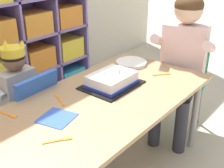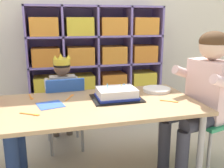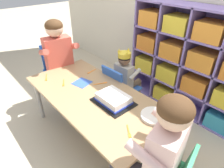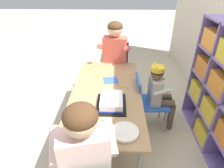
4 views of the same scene
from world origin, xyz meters
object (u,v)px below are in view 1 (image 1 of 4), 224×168
guest_at_table_side (182,54)px  fork_at_table_front_edge (163,74)px  birthday_cake_on_tray (112,81)px  fork_beside_plate_stack (59,99)px  paper_plate_stack (131,63)px  classroom_chair_guest_side (183,78)px  fork_near_child_seat (60,140)px  fork_by_napkin (8,115)px  activity_table (97,109)px  child_with_crown (14,89)px  classroom_chair_blue (28,113)px

guest_at_table_side → fork_at_table_front_edge: (-0.24, 0.01, -0.07)m
birthday_cake_on_tray → fork_beside_plate_stack: birthday_cake_on_tray is taller
fork_beside_plate_stack → paper_plate_stack: bearing=113.3°
classroom_chair_guest_side → guest_at_table_side: size_ratio=0.62×
paper_plate_stack → fork_near_child_seat: paper_plate_stack is taller
birthday_cake_on_tray → fork_beside_plate_stack: bearing=159.6°
classroom_chair_guest_side → birthday_cake_on_tray: 0.71m
fork_beside_plate_stack → fork_by_napkin: bearing=-81.2°
classroom_chair_guest_side → fork_beside_plate_stack: classroom_chair_guest_side is taller
paper_plate_stack → fork_near_child_seat: 0.96m
activity_table → fork_by_napkin: (-0.37, 0.25, 0.05)m
child_with_crown → fork_by_napkin: bearing=49.8°
paper_plate_stack → fork_by_napkin: bearing=175.3°
child_with_crown → fork_by_napkin: (-0.24, -0.31, 0.05)m
activity_table → birthday_cake_on_tray: bearing=16.2°
classroom_chair_blue → child_with_crown: size_ratio=0.79×
child_with_crown → guest_at_table_side: (0.91, -0.66, 0.12)m
classroom_chair_blue → paper_plate_stack: bearing=155.8°
birthday_cake_on_tray → paper_plate_stack: bearing=17.5°
guest_at_table_side → fork_at_table_front_edge: guest_at_table_side is taller
activity_table → classroom_chair_guest_side: 0.89m
child_with_crown → paper_plate_stack: bearing=148.3°
fork_at_table_front_edge → classroom_chair_guest_side: bearing=-141.4°
classroom_chair_blue → fork_at_table_front_edge: classroom_chair_blue is taller
child_with_crown → fork_near_child_seat: (-0.23, -0.67, 0.05)m
child_with_crown → fork_at_table_front_edge: bearing=133.6°
fork_at_table_front_edge → fork_by_napkin: size_ratio=0.84×
classroom_chair_guest_side → birthday_cake_on_tray: birthday_cake_on_tray is taller
classroom_chair_guest_side → fork_beside_plate_stack: (-0.99, 0.25, 0.15)m
paper_plate_stack → fork_at_table_front_edge: paper_plate_stack is taller
classroom_chair_guest_side → guest_at_table_side: (-0.10, -0.02, 0.22)m
guest_at_table_side → fork_beside_plate_stack: guest_at_table_side is taller
paper_plate_stack → classroom_chair_blue: bearing=158.2°
birthday_cake_on_tray → paper_plate_stack: 0.37m
classroom_chair_guest_side → fork_by_napkin: bearing=-117.7°
guest_at_table_side → fork_by_napkin: (-1.16, 0.35, -0.07)m
guest_at_table_side → paper_plate_stack: bearing=-153.7°
child_with_crown → birthday_cake_on_tray: bearing=121.7°
classroom_chair_guest_side → fork_near_child_seat: bearing=-101.8°
birthday_cake_on_tray → fork_by_napkin: size_ratio=2.62×
fork_at_table_front_edge → child_with_crown: bearing=-8.2°
child_with_crown → fork_at_table_front_edge: child_with_crown is taller
classroom_chair_guest_side → fork_beside_plate_stack: size_ratio=4.51×
paper_plate_stack → fork_at_table_front_edge: 0.26m
classroom_chair_blue → paper_plate_stack: 0.76m
activity_table → paper_plate_stack: paper_plate_stack is taller
activity_table → fork_at_table_front_edge: (0.54, -0.09, 0.05)m
fork_near_child_seat → child_with_crown: bearing=-77.0°
classroom_chair_guest_side → activity_table: bearing=-108.2°
birthday_cake_on_tray → fork_at_table_front_edge: birthday_cake_on_tray is taller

